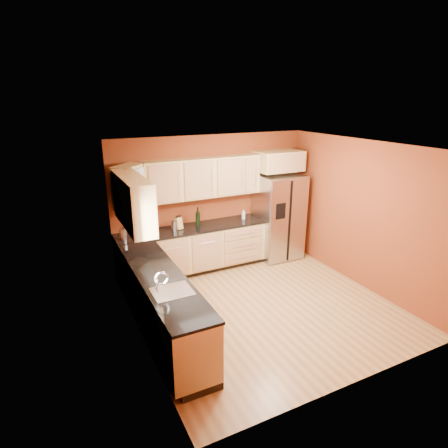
{
  "coord_description": "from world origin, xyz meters",
  "views": [
    {
      "loc": [
        -2.96,
        -4.59,
        3.28
      ],
      "look_at": [
        -0.27,
        0.9,
        1.19
      ],
      "focal_mm": 30.0,
      "sensor_mm": 36.0,
      "label": 1
    }
  ],
  "objects": [
    {
      "name": "ceiling",
      "position": [
        0.0,
        0.0,
        2.6
      ],
      "size": [
        4.0,
        4.0,
        0.0
      ],
      "primitive_type": "plane",
      "color": "silver",
      "rests_on": "wall_back"
    },
    {
      "name": "wine_bottle_b",
      "position": [
        -0.41,
        1.74,
        1.1
      ],
      "size": [
        0.11,
        0.11,
        0.37
      ],
      "primitive_type": null,
      "rotation": [
        0.0,
        0.0,
        0.39
      ],
      "color": "black",
      "rests_on": "countertop_back"
    },
    {
      "name": "sink_faucet",
      "position": [
        -1.69,
        -0.5,
        1.07
      ],
      "size": [
        0.5,
        0.42,
        0.3
      ],
      "primitive_type": null,
      "color": "silver",
      "rests_on": "countertop_left"
    },
    {
      "name": "countertop_left",
      "position": [
        -1.69,
        0.0,
        0.9
      ],
      "size": [
        0.62,
        2.8,
        0.04
      ],
      "primitive_type": "cube",
      "color": "black",
      "rests_on": "base_cabinets_left"
    },
    {
      "name": "countertop_back",
      "position": [
        -0.55,
        1.69,
        0.9
      ],
      "size": [
        2.9,
        0.62,
        0.04
      ],
      "primitive_type": "cube",
      "color": "black",
      "rests_on": "base_cabinets_back"
    },
    {
      "name": "wine_bottle_a",
      "position": [
        -0.43,
        1.72,
        1.07
      ],
      "size": [
        0.08,
        0.08,
        0.3
      ],
      "primitive_type": null,
      "rotation": [
        0.0,
        0.0,
        0.24
      ],
      "color": "black",
      "rests_on": "countertop_back"
    },
    {
      "name": "wall_front",
      "position": [
        0.0,
        -2.0,
        1.3
      ],
      "size": [
        4.0,
        0.04,
        2.6
      ],
      "primitive_type": "cube",
      "color": "maroon",
      "rests_on": "floor"
    },
    {
      "name": "base_cabinets_back",
      "position": [
        -0.55,
        1.7,
        0.44
      ],
      "size": [
        2.9,
        0.6,
        0.88
      ],
      "primitive_type": "cube",
      "color": "tan",
      "rests_on": "floor"
    },
    {
      "name": "upper_cabinets_back",
      "position": [
        -0.25,
        1.83,
        1.83
      ],
      "size": [
        2.3,
        0.33,
        0.75
      ],
      "primitive_type": "cube",
      "color": "tan",
      "rests_on": "wall_back"
    },
    {
      "name": "wall_back",
      "position": [
        0.0,
        2.0,
        1.3
      ],
      "size": [
        4.0,
        0.04,
        2.6
      ],
      "primitive_type": "cube",
      "color": "maroon",
      "rests_on": "floor"
    },
    {
      "name": "corner_upper_cabinet",
      "position": [
        -1.67,
        1.67,
        1.83
      ],
      "size": [
        0.67,
        0.67,
        0.75
      ],
      "primitive_type": "cube",
      "rotation": [
        0.0,
        0.0,
        0.79
      ],
      "color": "tan",
      "rests_on": "wall_back"
    },
    {
      "name": "wall_left",
      "position": [
        -2.0,
        0.0,
        1.3
      ],
      "size": [
        0.04,
        4.0,
        2.6
      ],
      "primitive_type": "cube",
      "color": "maroon",
      "rests_on": "floor"
    },
    {
      "name": "floor",
      "position": [
        0.0,
        0.0,
        0.0
      ],
      "size": [
        4.0,
        4.0,
        0.0
      ],
      "primitive_type": "plane",
      "color": "olive",
      "rests_on": "ground"
    },
    {
      "name": "canister_right",
      "position": [
        -0.9,
        1.7,
        1.01
      ],
      "size": [
        0.14,
        0.14,
        0.18
      ],
      "primitive_type": "cylinder",
      "rotation": [
        0.0,
        0.0,
        0.33
      ],
      "color": "silver",
      "rests_on": "countertop_back"
    },
    {
      "name": "window",
      "position": [
        -1.98,
        -0.5,
        1.55
      ],
      "size": [
        0.03,
        0.9,
        1.0
      ],
      "primitive_type": "cube",
      "color": "white",
      "rests_on": "wall_left"
    },
    {
      "name": "canister_left",
      "position": [
        -1.85,
        1.65,
        1.02
      ],
      "size": [
        0.16,
        0.16,
        0.2
      ],
      "primitive_type": "cylinder",
      "rotation": [
        0.0,
        0.0,
        0.39
      ],
      "color": "silver",
      "rests_on": "countertop_back"
    },
    {
      "name": "wall_right",
      "position": [
        2.0,
        0.0,
        1.3
      ],
      "size": [
        0.04,
        4.0,
        2.6
      ],
      "primitive_type": "cube",
      "color": "maroon",
      "rests_on": "floor"
    },
    {
      "name": "knife_block",
      "position": [
        -0.81,
        1.72,
        1.03
      ],
      "size": [
        0.14,
        0.13,
        0.23
      ],
      "primitive_type": "cube",
      "rotation": [
        0.0,
        0.0,
        0.32
      ],
      "color": "tan",
      "rests_on": "countertop_back"
    },
    {
      "name": "over_fridge_cabinet",
      "position": [
        1.35,
        1.7,
        2.05
      ],
      "size": [
        0.92,
        0.6,
        0.4
      ],
      "primitive_type": "cube",
      "color": "tan",
      "rests_on": "wall_back"
    },
    {
      "name": "soap_dispenser",
      "position": [
        0.57,
        1.72,
        1.02
      ],
      "size": [
        0.08,
        0.08,
        0.2
      ],
      "primitive_type": "cylinder",
      "rotation": [
        0.0,
        0.0,
        -0.2
      ],
      "color": "white",
      "rests_on": "countertop_back"
    },
    {
      "name": "upper_cabinets_left",
      "position": [
        -1.83,
        0.72,
        1.83
      ],
      "size": [
        0.33,
        1.35,
        0.75
      ],
      "primitive_type": "cube",
      "color": "tan",
      "rests_on": "wall_left"
    },
    {
      "name": "base_cabinets_left",
      "position": [
        -1.7,
        0.0,
        0.44
      ],
      "size": [
        0.6,
        2.8,
        0.88
      ],
      "primitive_type": "cube",
      "color": "tan",
      "rests_on": "floor"
    },
    {
      "name": "refrigerator",
      "position": [
        1.35,
        1.62,
        0.89
      ],
      "size": [
        0.9,
        0.75,
        1.78
      ],
      "primitive_type": "cube",
      "color": "silver",
      "rests_on": "floor"
    }
  ]
}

